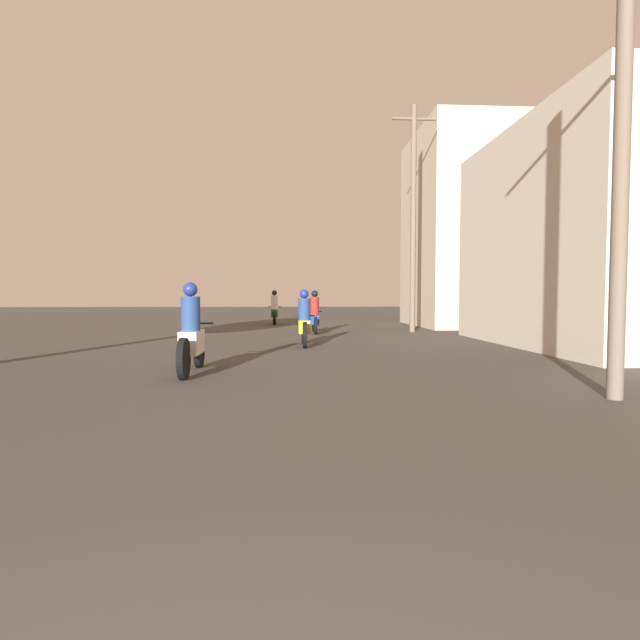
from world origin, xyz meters
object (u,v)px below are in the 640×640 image
Objects in this scene: utility_pole_near at (622,130)px; building_right_far at (464,230)px; utility_pole_far at (413,215)px; motorcycle_white at (192,337)px; motorcycle_blue at (315,316)px; motorcycle_green at (275,311)px; building_right_near at (616,237)px; motorcycle_yellow at (304,323)px.

building_right_far is at bearing 77.26° from utility_pole_near.
utility_pole_far is at bearing 88.42° from utility_pole_near.
motorcycle_blue is (2.57, 9.23, -0.01)m from motorcycle_white.
building_right_far is (8.41, -1.48, 3.62)m from motorcycle_green.
motorcycle_green is at bearing 131.20° from building_right_near.
building_right_far is at bearing 27.61° from motorcycle_blue.
motorcycle_white is 0.26× the size of building_right_near.
building_right_near is at bearing 56.22° from utility_pole_near.
utility_pole_far reaches higher than motorcycle_white.
motorcycle_green reaches higher than motorcycle_blue.
utility_pole_near is (3.28, -11.72, 2.79)m from motorcycle_blue.
building_right_near is at bearing -84.68° from building_right_far.
motorcycle_blue is 1.08× the size of motorcycle_green.
motorcycle_green is (-1.60, 5.40, 0.02)m from motorcycle_blue.
building_right_near is 0.92× the size of building_right_far.
motorcycle_green is 0.30× the size of utility_pole_near.
building_right_near is 0.95× the size of utility_pole_far.
motorcycle_yellow is at bearing -130.58° from utility_pole_far.
motorcycle_yellow is 4.63m from motorcycle_blue.
utility_pole_far reaches higher than utility_pole_near.
motorcycle_yellow is 0.30× the size of utility_pole_near.
motorcycle_white is 11.24m from building_right_near.
building_right_far is (9.39, 13.15, 3.62)m from motorcycle_white.
motorcycle_yellow is 7.31m from utility_pole_far.
building_right_far is 16.06m from utility_pole_near.
motorcycle_blue is at bearing 145.99° from building_right_near.
building_right_near reaches higher than motorcycle_green.
building_right_far is at bearing 61.24° from motorcycle_white.
motorcycle_white is 0.24× the size of building_right_far.
motorcycle_white is 9.58m from motorcycle_blue.
utility_pole_far is at bearing 0.99° from motorcycle_blue.
motorcycle_yellow is at bearing -130.69° from building_right_far.
motorcycle_yellow is (2.06, 4.63, -0.02)m from motorcycle_white.
motorcycle_yellow is 8.54m from utility_pole_near.
building_right_near is 1.21× the size of utility_pole_near.
motorcycle_blue is 5.14m from utility_pole_far.
motorcycle_blue is 8.66m from building_right_far.
motorcycle_green is at bearing 135.03° from utility_pole_far.
building_right_near is 9.23m from building_right_far.
building_right_near is at bearing -52.99° from utility_pole_far.
utility_pole_near is at bearing -102.74° from building_right_far.
motorcycle_white reaches higher than motorcycle_yellow.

